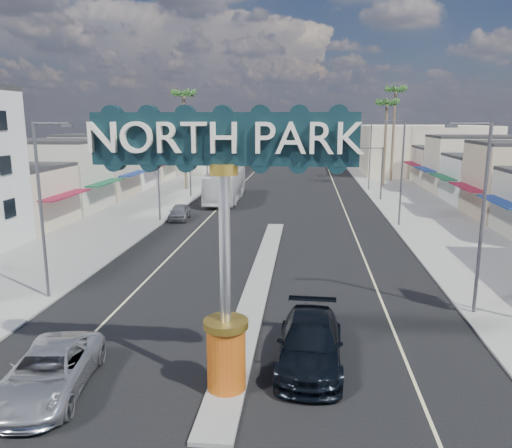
% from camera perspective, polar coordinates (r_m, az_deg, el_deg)
% --- Properties ---
extents(ground, '(160.00, 160.00, 0.00)m').
position_cam_1_polar(ground, '(44.27, 2.36, 0.06)').
color(ground, gray).
rests_on(ground, ground).
extents(road, '(20.00, 120.00, 0.01)m').
position_cam_1_polar(road, '(44.27, 2.36, 0.06)').
color(road, black).
rests_on(road, ground).
extents(median_island, '(1.30, 30.00, 0.16)m').
position_cam_1_polar(median_island, '(28.82, 0.42, -6.32)').
color(median_island, gray).
rests_on(median_island, ground).
extents(sidewalk_left, '(8.00, 120.00, 0.12)m').
position_cam_1_polar(sidewalk_left, '(47.18, -14.86, 0.48)').
color(sidewalk_left, gray).
rests_on(sidewalk_left, ground).
extents(sidewalk_right, '(8.00, 120.00, 0.12)m').
position_cam_1_polar(sidewalk_right, '(45.65, 20.19, -0.24)').
color(sidewalk_right, gray).
rests_on(sidewalk_right, ground).
extents(storefront_row_left, '(12.00, 42.00, 6.00)m').
position_cam_1_polar(storefront_row_left, '(62.50, -19.48, 5.66)').
color(storefront_row_left, beige).
rests_on(storefront_row_left, ground).
extents(storefront_row_right, '(12.00, 42.00, 6.00)m').
position_cam_1_polar(storefront_row_right, '(60.51, 26.62, 4.89)').
color(storefront_row_right, '#B7B29E').
rests_on(storefront_row_right, ground).
extents(backdrop_far_left, '(20.00, 20.00, 8.00)m').
position_cam_1_polar(backdrop_far_left, '(91.74, -9.85, 8.58)').
color(backdrop_far_left, '#B7B29E').
rests_on(backdrop_far_left, ground).
extents(backdrop_far_right, '(20.00, 20.00, 8.00)m').
position_cam_1_polar(backdrop_far_right, '(90.51, 18.38, 8.11)').
color(backdrop_far_right, beige).
rests_on(backdrop_far_right, ground).
extents(gateway_sign, '(8.20, 1.50, 9.15)m').
position_cam_1_polar(gateway_sign, '(15.77, -3.63, 0.25)').
color(gateway_sign, red).
rests_on(gateway_sign, median_island).
extents(traffic_signal_left, '(5.09, 0.45, 6.00)m').
position_cam_1_polar(traffic_signal_left, '(58.63, -5.82, 7.15)').
color(traffic_signal_left, '#47474C').
rests_on(traffic_signal_left, ground).
extents(traffic_signal_right, '(5.09, 0.45, 6.00)m').
position_cam_1_polar(traffic_signal_right, '(57.83, 12.45, 6.87)').
color(traffic_signal_right, '#47474C').
rests_on(traffic_signal_right, ground).
extents(streetlight_l_near, '(2.03, 0.22, 9.00)m').
position_cam_1_polar(streetlight_l_near, '(26.93, -23.13, 2.34)').
color(streetlight_l_near, '#47474C').
rests_on(streetlight_l_near, ground).
extents(streetlight_l_mid, '(2.03, 0.22, 9.00)m').
position_cam_1_polar(streetlight_l_mid, '(45.34, -10.95, 6.61)').
color(streetlight_l_mid, '#47474C').
rests_on(streetlight_l_mid, ground).
extents(streetlight_l_far, '(2.03, 0.22, 9.00)m').
position_cam_1_polar(streetlight_l_far, '(66.65, -5.51, 8.42)').
color(streetlight_l_far, '#47474C').
rests_on(streetlight_l_far, ground).
extents(streetlight_r_near, '(2.03, 0.22, 9.00)m').
position_cam_1_polar(streetlight_r_near, '(24.88, 24.18, 1.52)').
color(streetlight_r_near, '#47474C').
rests_on(streetlight_r_near, ground).
extents(streetlight_r_mid, '(2.03, 0.22, 9.00)m').
position_cam_1_polar(streetlight_r_mid, '(44.15, 16.15, 6.22)').
color(streetlight_r_mid, '#47474C').
rests_on(streetlight_r_mid, ground).
extents(streetlight_r_far, '(2.03, 0.22, 9.00)m').
position_cam_1_polar(streetlight_r_far, '(65.85, 12.78, 8.14)').
color(streetlight_r_far, '#47474C').
rests_on(streetlight_r_far, ground).
extents(palm_left_far, '(2.60, 2.60, 13.10)m').
position_cam_1_polar(palm_left_far, '(65.18, -8.26, 13.93)').
color(palm_left_far, brown).
rests_on(palm_left_far, ground).
extents(palm_right_mid, '(2.60, 2.60, 12.10)m').
position_cam_1_polar(palm_right_mid, '(70.05, 14.74, 12.79)').
color(palm_right_mid, brown).
rests_on(palm_right_mid, ground).
extents(palm_right_far, '(2.60, 2.60, 14.10)m').
position_cam_1_polar(palm_right_far, '(76.34, 15.64, 13.98)').
color(palm_right_far, brown).
rests_on(palm_right_far, ground).
extents(suv_left, '(3.22, 5.81, 1.54)m').
position_cam_1_polar(suv_left, '(18.85, -22.62, -15.33)').
color(suv_left, silver).
rests_on(suv_left, ground).
extents(suv_right, '(2.60, 5.97, 1.71)m').
position_cam_1_polar(suv_right, '(19.37, 6.19, -13.38)').
color(suv_right, black).
rests_on(suv_right, ground).
extents(car_parked_left, '(2.04, 4.29, 1.42)m').
position_cam_1_polar(car_parked_left, '(46.35, -8.74, 1.36)').
color(car_parked_left, slate).
rests_on(car_parked_left, ground).
extents(city_bus, '(3.45, 13.42, 3.72)m').
position_cam_1_polar(city_bus, '(56.48, -3.48, 4.55)').
color(city_bus, silver).
rests_on(city_bus, ground).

